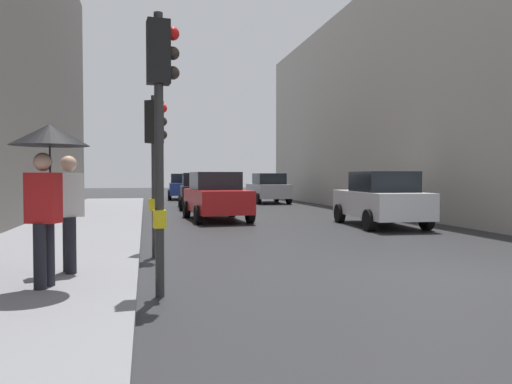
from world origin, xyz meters
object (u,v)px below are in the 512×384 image
at_px(car_dark_suv, 199,191).
at_px(car_blue_van, 183,186).
at_px(car_red_sedan, 216,196).
at_px(car_white_compact, 381,199).
at_px(traffic_light_near_left, 161,102).
at_px(pedestrian_with_umbrella, 48,159).
at_px(pedestrian_with_black_backpack, 66,207).
at_px(car_silver_hatchback, 268,188).
at_px(traffic_light_near_right, 155,146).

bearing_deg(car_dark_suv, car_blue_van, 90.62).
distance_m(car_red_sedan, car_white_compact, 5.91).
xyz_separation_m(traffic_light_near_left, car_dark_suv, (2.43, 18.00, -1.73)).
distance_m(pedestrian_with_umbrella, pedestrian_with_black_backpack, 1.22).
xyz_separation_m(car_white_compact, pedestrian_with_umbrella, (-8.63, -7.76, 0.96)).
xyz_separation_m(traffic_light_near_left, car_blue_van, (2.32, 27.69, -1.73)).
bearing_deg(car_blue_van, car_dark_suv, -89.38).
distance_m(car_silver_hatchback, car_red_sedan, 11.58).
relative_size(traffic_light_near_right, car_red_sedan, 0.75).
distance_m(car_dark_suv, pedestrian_with_umbrella, 18.29).
bearing_deg(car_silver_hatchback, pedestrian_with_umbrella, -111.09).
bearing_deg(car_white_compact, car_blue_van, 103.80).
bearing_deg(car_red_sedan, traffic_light_near_right, -106.35).
distance_m(car_white_compact, pedestrian_with_umbrella, 11.64).
relative_size(car_dark_suv, pedestrian_with_black_backpack, 2.42).
bearing_deg(car_dark_suv, traffic_light_near_left, -97.68).
height_order(traffic_light_near_right, car_blue_van, traffic_light_near_right).
height_order(car_silver_hatchback, car_white_compact, same).
bearing_deg(car_dark_suv, car_silver_hatchback, 40.74).
relative_size(traffic_light_near_right, car_white_compact, 0.75).
xyz_separation_m(car_blue_van, pedestrian_with_umbrella, (-3.76, -27.55, 0.96)).
height_order(car_dark_suv, car_white_compact, same).
distance_m(traffic_light_near_right, car_dark_suv, 14.93).
relative_size(car_silver_hatchback, pedestrian_with_black_backpack, 2.38).
bearing_deg(car_silver_hatchback, car_dark_suv, -139.26).
relative_size(car_blue_van, pedestrian_with_black_backpack, 2.41).
bearing_deg(car_dark_suv, pedestrian_with_black_backpack, -102.72).
xyz_separation_m(car_red_sedan, car_white_compact, (4.86, -3.37, 0.00)).
bearing_deg(car_dark_suv, car_red_sedan, -90.84).
relative_size(car_blue_van, car_red_sedan, 0.99).
relative_size(traffic_light_near_right, car_blue_van, 0.76).
distance_m(car_blue_van, car_red_sedan, 16.43).
bearing_deg(car_red_sedan, pedestrian_with_umbrella, -108.72).
bearing_deg(car_red_sedan, pedestrian_with_black_backpack, -110.11).
relative_size(car_dark_suv, car_red_sedan, 0.99).
distance_m(traffic_light_near_left, pedestrian_with_black_backpack, 2.31).
bearing_deg(car_silver_hatchback, traffic_light_near_left, -107.61).
relative_size(traffic_light_near_left, car_dark_suv, 0.89).
height_order(traffic_light_near_left, pedestrian_with_black_backpack, traffic_light_near_left).
xyz_separation_m(traffic_light_near_right, car_dark_suv, (2.43, 14.67, -1.34)).
relative_size(traffic_light_near_left, pedestrian_with_black_backpack, 2.14).
height_order(car_silver_hatchback, pedestrian_with_black_backpack, pedestrian_with_black_backpack).
height_order(car_dark_suv, car_blue_van, same).
bearing_deg(pedestrian_with_umbrella, car_dark_suv, 77.77).
bearing_deg(pedestrian_with_black_backpack, car_white_compact, 38.25).
relative_size(car_red_sedan, car_white_compact, 1.00).
xyz_separation_m(car_dark_suv, pedestrian_with_umbrella, (-3.87, -17.85, 0.96)).
bearing_deg(traffic_light_near_left, car_white_compact, 47.72).
xyz_separation_m(traffic_light_near_right, pedestrian_with_black_backpack, (-1.37, -2.18, -1.06)).
distance_m(car_blue_van, car_white_compact, 20.38).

